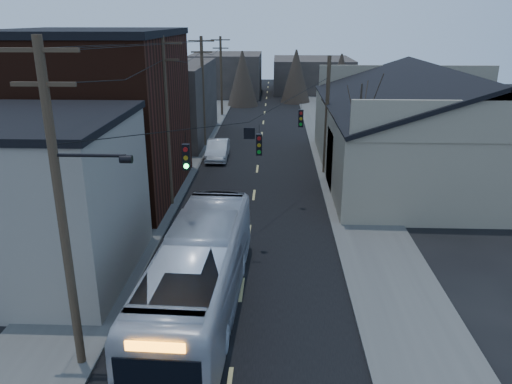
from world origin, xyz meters
TOP-DOWN VIEW (x-y plane):
  - road_surface at (0.00, 30.00)m, footprint 9.00×110.00m
  - sidewalk_left at (-6.50, 30.00)m, footprint 4.00×110.00m
  - sidewalk_right at (6.50, 30.00)m, footprint 4.00×110.00m
  - building_clapboard at (-9.00, 9.00)m, footprint 8.00×8.00m
  - building_brick at (-10.00, 20.00)m, footprint 10.00×12.00m
  - building_left_far at (-9.50, 36.00)m, footprint 9.00×14.00m
  - warehouse at (13.00, 25.00)m, footprint 16.16×20.60m
  - building_far_left at (-6.00, 65.00)m, footprint 10.00×12.00m
  - building_far_right at (7.00, 70.00)m, footprint 12.00×14.00m
  - bare_tree at (6.50, 20.00)m, footprint 0.40×0.40m
  - utility_lines at (-3.11, 24.14)m, footprint 11.24×45.28m
  - bus at (-1.48, 6.18)m, footprint 3.29×12.07m
  - parked_car at (-3.34, 28.75)m, footprint 1.73×4.75m

SIDE VIEW (x-z plane):
  - road_surface at x=0.00m, z-range 0.00..0.02m
  - sidewalk_left at x=-6.50m, z-range 0.00..0.12m
  - sidewalk_right at x=6.50m, z-range 0.00..0.12m
  - parked_car at x=-3.34m, z-range 0.00..1.55m
  - bus at x=-1.48m, z-range 0.00..3.33m
  - building_far_right at x=7.00m, z-range 0.00..5.00m
  - warehouse at x=13.00m, z-range -1.17..6.56m
  - building_far_left at x=-6.00m, z-range 0.00..6.00m
  - building_clapboard at x=-9.00m, z-range 0.00..7.00m
  - building_left_far at x=-9.50m, z-range 0.00..7.00m
  - bare_tree at x=6.50m, z-range 0.00..7.20m
  - utility_lines at x=-3.11m, z-range -0.30..10.20m
  - building_brick at x=-10.00m, z-range 0.00..10.00m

